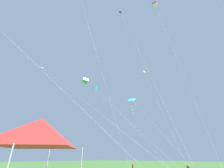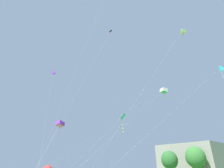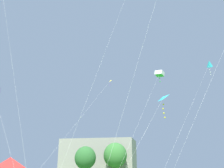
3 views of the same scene
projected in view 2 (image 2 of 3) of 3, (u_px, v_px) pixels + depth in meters
The scene contains 11 objects.
distant_building at pixel (190, 160), 63.68m from camera, with size 21.13×12.23×10.89m, color gray.
tree_far_centre at pixel (169, 160), 56.62m from camera, with size 5.39×4.85×8.13m.
tree_far_right at pixel (195, 157), 54.15m from camera, with size 6.11×5.50×9.22m.
kite_black_delta_0 at pixel (108, 36), 29.09m from camera, with size 5.65×8.61×24.75m.
kite_purple_diamond_1 at pixel (53, 72), 35.93m from camera, with size 7.67×2.97×22.03m.
kite_purple_box_3 at pixel (60, 124), 35.82m from camera, with size 11.12×9.21×12.21m.
kite_white_box_4 at pixel (164, 91), 30.57m from camera, with size 5.05×18.93×16.22m.
kite_yellow_delta_5 at pixel (136, 106), 36.25m from camera, with size 2.14×22.92×16.14m.
kite_cyan_diamond_6 at pixel (220, 68), 29.46m from camera, with size 10.50×22.48×19.67m.
kite_white_diamond_7 at pixel (182, 31), 20.94m from camera, with size 10.48×9.05×19.15m.
kite_cyan_delta_8 at pixel (122, 118), 21.80m from camera, with size 4.85×9.02×9.92m.
Camera 2 is at (21.75, -4.79, 4.00)m, focal length 28.00 mm.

